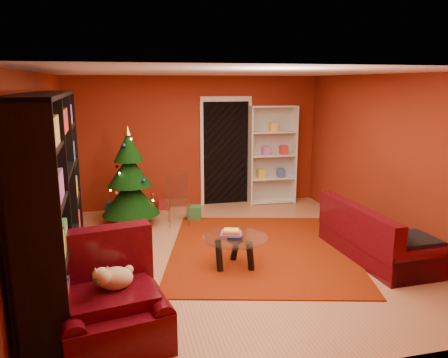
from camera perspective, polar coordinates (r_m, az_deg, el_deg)
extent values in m
cube|color=#AD6F4B|center=(6.51, 0.83, -10.03)|extent=(5.00, 5.50, 0.05)
cube|color=silver|center=(6.01, 0.92, 13.99)|extent=(5.00, 5.50, 0.05)
cube|color=maroon|center=(8.80, -3.62, 4.84)|extent=(5.00, 0.05, 2.60)
cube|color=maroon|center=(6.03, -23.07, 0.31)|extent=(0.05, 5.50, 2.60)
cube|color=maroon|center=(7.17, 20.84, 2.30)|extent=(0.05, 5.50, 2.60)
cube|color=maroon|center=(6.67, 4.89, -9.19)|extent=(3.37, 3.69, 0.02)
cube|color=#1A5767|center=(8.40, -14.07, -3.92)|extent=(0.36, 0.36, 0.29)
cube|color=#266132|center=(8.08, -3.88, -4.41)|extent=(0.29, 0.29, 0.25)
cube|color=maroon|center=(8.78, -7.82, -3.28)|extent=(0.23, 0.23, 0.20)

